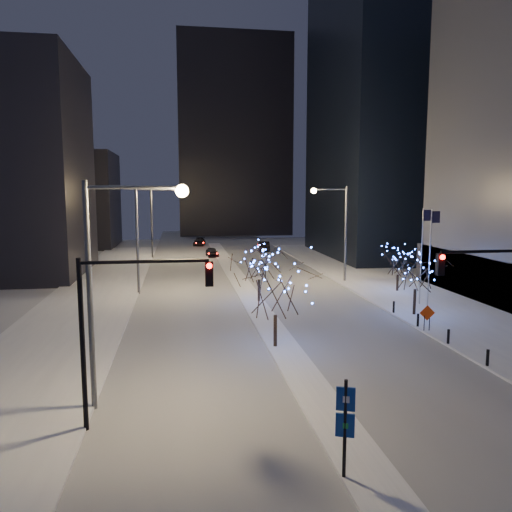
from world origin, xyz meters
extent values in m
plane|color=silver|center=(0.00, 0.00, 0.00)|extent=(160.00, 160.00, 0.00)
cube|color=#AEB2BD|center=(0.00, 35.00, 0.01)|extent=(20.00, 130.00, 0.02)
cube|color=white|center=(0.00, 30.00, 0.07)|extent=(2.00, 80.00, 0.15)
cube|color=white|center=(15.00, 20.00, 0.07)|extent=(10.00, 90.00, 0.15)
cube|color=white|center=(-14.00, 20.00, 0.07)|extent=(8.00, 90.00, 0.15)
cube|color=black|center=(-26.00, 70.00, 8.00)|extent=(18.00, 16.00, 16.00)
cube|color=black|center=(6.00, 92.00, 21.00)|extent=(24.00, 14.00, 42.00)
cylinder|color=#595E66|center=(-10.00, 2.00, 5.00)|extent=(0.24, 0.24, 10.00)
cylinder|color=#595E66|center=(-8.00, 2.00, 9.70)|extent=(4.00, 0.16, 0.16)
sphere|color=#FAD37D|center=(-6.00, 2.00, 9.55)|extent=(0.56, 0.56, 0.56)
cylinder|color=#595E66|center=(-10.00, 27.00, 5.00)|extent=(0.24, 0.24, 10.00)
cylinder|color=#595E66|center=(-8.00, 27.00, 9.70)|extent=(4.00, 0.16, 0.16)
sphere|color=#FAD37D|center=(-6.00, 27.00, 9.55)|extent=(0.56, 0.56, 0.56)
cylinder|color=#595E66|center=(-10.00, 52.00, 5.00)|extent=(0.24, 0.24, 10.00)
cylinder|color=#595E66|center=(-8.00, 52.00, 9.70)|extent=(4.00, 0.16, 0.16)
sphere|color=#FAD37D|center=(-6.00, 52.00, 9.55)|extent=(0.56, 0.56, 0.56)
cylinder|color=#595E66|center=(11.00, 30.00, 5.00)|extent=(0.24, 0.24, 10.00)
cylinder|color=#595E66|center=(9.25, 30.00, 9.70)|extent=(3.50, 0.16, 0.16)
sphere|color=#FAD37D|center=(7.50, 30.00, 9.55)|extent=(0.56, 0.56, 0.56)
cylinder|color=black|center=(-10.00, 0.00, 3.50)|extent=(0.20, 0.20, 7.00)
cylinder|color=black|center=(-7.50, 0.00, 6.80)|extent=(5.00, 0.14, 0.14)
cube|color=black|center=(-5.00, 0.00, 6.25)|extent=(0.32, 0.28, 1.00)
sphere|color=#FF0C05|center=(-5.00, -0.18, 6.60)|extent=(0.22, 0.22, 0.22)
cylinder|color=black|center=(8.00, 1.00, 6.80)|extent=(5.00, 0.14, 0.14)
cube|color=black|center=(5.50, 1.00, 6.25)|extent=(0.32, 0.28, 1.00)
sphere|color=#FF0C05|center=(5.50, 0.82, 6.60)|extent=(0.22, 0.22, 0.22)
cylinder|color=silver|center=(13.00, 16.00, 4.15)|extent=(0.10, 0.10, 8.00)
cube|color=black|center=(13.35, 16.00, 7.55)|extent=(0.70, 0.03, 0.90)
cylinder|color=silver|center=(13.60, 18.50, 4.15)|extent=(0.10, 0.10, 8.00)
cube|color=black|center=(13.95, 18.50, 7.55)|extent=(0.70, 0.03, 0.90)
cylinder|color=black|center=(10.20, 4.00, 0.60)|extent=(0.16, 0.16, 0.90)
cylinder|color=black|center=(10.20, 8.00, 0.60)|extent=(0.16, 0.16, 0.90)
cylinder|color=black|center=(10.20, 12.00, 0.60)|extent=(0.16, 0.16, 0.90)
cylinder|color=black|center=(10.20, 16.00, 0.60)|extent=(0.16, 0.16, 0.90)
imported|color=black|center=(-1.50, 52.56, 0.65)|extent=(1.91, 3.96, 1.30)
imported|color=black|center=(7.17, 58.42, 0.77)|extent=(2.05, 4.79, 1.54)
imported|color=black|center=(-2.73, 67.63, 0.65)|extent=(2.49, 4.68, 1.29)
cylinder|color=black|center=(-0.50, 9.15, 1.12)|extent=(0.22, 0.22, 1.93)
cylinder|color=black|center=(0.50, 21.70, 1.08)|extent=(0.22, 0.22, 1.86)
cylinder|color=black|center=(11.56, 15.31, 1.13)|extent=(0.22, 0.22, 1.95)
cylinder|color=black|center=(14.19, 24.10, 0.91)|extent=(0.22, 0.22, 1.52)
cylinder|color=black|center=(-0.91, -4.96, 1.75)|extent=(0.12, 0.12, 3.50)
cube|color=#0D3696|center=(-0.91, -4.96, 2.85)|extent=(0.61, 0.29, 0.80)
cube|color=#0D3696|center=(-0.91, -4.96, 1.95)|extent=(0.61, 0.29, 0.80)
cylinder|color=black|center=(10.11, 10.93, 0.67)|extent=(0.06, 0.06, 1.03)
cylinder|color=black|center=(10.49, 10.93, 0.67)|extent=(0.06, 0.06, 1.03)
cube|color=#EE430C|center=(10.30, 10.93, 1.37)|extent=(1.06, 0.15, 1.06)
camera|label=1|loc=(-6.15, -19.78, 9.56)|focal=35.00mm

